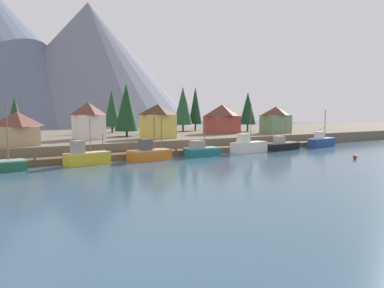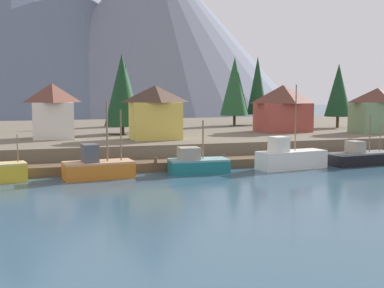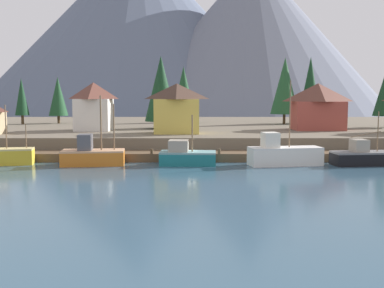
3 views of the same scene
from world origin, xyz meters
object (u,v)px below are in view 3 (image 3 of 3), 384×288
Objects in this scene: fishing_boat_white at (283,154)px; conifer_far_right at (161,89)px; conifer_mid_right at (310,85)px; fishing_boat_orange at (92,155)px; fishing_boat_black at (367,157)px; fishing_boat_teal at (186,156)px; conifer_centre at (183,90)px; house_white at (93,106)px; conifer_near_left at (284,86)px; conifer_back_left at (58,96)px; fishing_boat_yellow at (0,154)px; house_red at (317,106)px; conifer_near_right at (21,97)px; house_yellow at (177,108)px.

conifer_far_right is (-15.36, 22.95, 7.69)m from fishing_boat_white.
conifer_far_right is at bearing -154.28° from conifer_mid_right.
fishing_boat_black is at bearing -5.53° from fishing_boat_orange.
fishing_boat_teal is 0.59× the size of conifer_centre.
conifer_mid_right is at bearing -7.74° from conifer_centre.
house_white is 0.63× the size of conifer_far_right.
conifer_back_left is at bearing 177.71° from conifer_near_left.
conifer_far_right is at bearing -33.35° from conifer_back_left.
fishing_boat_yellow is 0.91× the size of fishing_boat_orange.
house_red is at bearing -100.00° from conifer_mid_right.
fishing_boat_orange is 37.20m from house_red.
fishing_boat_teal is at bearing -79.14° from conifer_far_right.
fishing_boat_white is at bearing -36.54° from house_white.
conifer_back_left is (-3.62, 36.18, 6.42)m from fishing_boat_yellow.
house_red is (20.23, 19.82, 5.18)m from fishing_boat_teal.
conifer_near_right is (-30.81, 33.43, 6.57)m from fishing_boat_teal.
conifer_centre is (-12.03, 39.40, 7.56)m from fishing_boat_white.
fishing_boat_yellow is at bearing -141.02° from conifer_mid_right.
conifer_back_left reaches higher than fishing_boat_yellow.
fishing_boat_black reaches higher than fishing_boat_teal.
house_white is at bearing -177.78° from house_red.
fishing_boat_white is at bearing -38.90° from conifer_near_right.
conifer_mid_right is 47.98m from conifer_back_left.
conifer_centre is at bearing 52.67° from fishing_boat_yellow.
fishing_boat_white is at bearing -45.44° from conifer_back_left.
conifer_far_right is (-22.29, -11.81, -0.68)m from conifer_near_left.
fishing_boat_teal is 0.73× the size of conifer_back_left.
fishing_boat_orange is 24.94m from conifer_far_right.
fishing_boat_black is 0.96× the size of conifer_back_left.
conifer_near_right is at bearing 95.96° from fishing_boat_yellow.
fishing_boat_black is 0.67× the size of conifer_mid_right.
house_white reaches higher than house_yellow.
conifer_near_left is 0.98× the size of conifer_mid_right.
fishing_boat_teal is 14.41m from house_yellow.
fishing_boat_orange is at bearing -68.69° from conifer_back_left.
fishing_boat_teal is at bearing 169.46° from fishing_boat_white.
house_red is at bearing 84.53° from fishing_boat_black.
conifer_near_right is at bearing 145.68° from house_yellow.
house_white reaches higher than fishing_boat_orange.
conifer_near_right is at bearing 135.51° from fishing_boat_teal.
fishing_boat_orange is at bearing -129.61° from conifer_near_left.
fishing_boat_teal is 39.85m from conifer_centre.
fishing_boat_orange is 1.00× the size of house_red.
house_red is 28.78m from conifer_centre.
fishing_boat_white is at bearing -5.93° from fishing_boat_orange.
conifer_far_right reaches higher than conifer_centre.
conifer_mid_right is at bearing -0.40° from conifer_back_left.
conifer_far_right is at bearing 115.01° from fishing_boat_white.
conifer_mid_right is (53.86, 2.37, 2.17)m from conifer_near_right.
house_red is at bearing 15.63° from fishing_boat_yellow.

